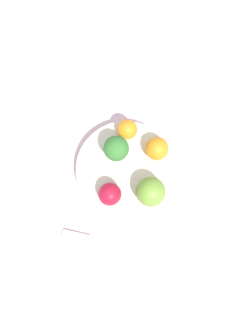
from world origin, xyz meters
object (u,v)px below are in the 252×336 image
orange_back (127,129)px  napkin (39,111)px  apple_red (151,192)px  apple_green (110,194)px  broccoli (116,149)px  orange_front (157,149)px  spoon (76,236)px  bowl (126,170)px

orange_back → napkin: bearing=132.8°
apple_red → apple_green: apple_red is taller
broccoli → apple_green: (-0.06, -0.07, -0.02)m
orange_back → orange_front: bearing=-66.2°
orange_front → spoon: 0.25m
apple_green → orange_front: 0.14m
apple_red → orange_back: apple_red is taller
apple_red → apple_green: (-0.07, 0.04, -0.01)m
napkin → spoon: 0.30m
apple_red → apple_green: bearing=152.1°
orange_back → apple_green: bearing=-135.2°
apple_red → napkin: apple_red is taller
orange_front → orange_back: 0.08m
orange_back → broccoli: bearing=-146.3°
napkin → spoon: same height
apple_red → spoon: apple_red is taller
broccoli → orange_back: (0.04, 0.03, -0.02)m
broccoli → spoon: bearing=-147.2°
apple_green → spoon: apple_green is taller
napkin → orange_front: bearing=-52.3°
apple_red → orange_back: size_ratio=1.41×
apple_green → orange_back: size_ratio=1.10×
bowl → spoon: 0.18m
broccoli → orange_back: 0.06m
apple_red → orange_front: size_ratio=1.23×
apple_green → orange_back: apple_green is taller
bowl → apple_red: size_ratio=3.56×
orange_back → bowl: bearing=-122.6°
orange_front → napkin: orange_front is taller
spoon → apple_red: bearing=-1.5°
broccoli → napkin: 0.22m
apple_green → orange_front: orange_front is taller
bowl → orange_front: orange_front is taller
spoon → bowl: bearing=22.0°
broccoli → orange_front: 0.09m
orange_front → spoon: orange_front is taller
napkin → broccoli: bearing=-61.9°
bowl → broccoli: size_ratio=3.04×
apple_red → napkin: (-0.12, 0.30, -0.06)m
broccoli → apple_red: bearing=-81.5°
broccoli → orange_back: bearing=33.7°
napkin → apple_red: bearing=-68.7°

